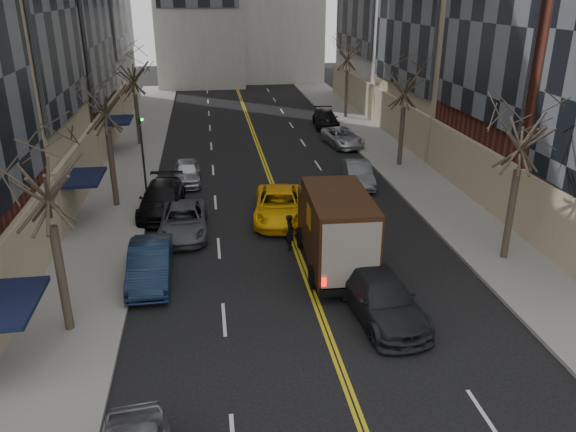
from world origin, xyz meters
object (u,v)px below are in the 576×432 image
(ups_truck, at_px, (335,229))
(pedestrian, at_px, (290,232))
(observer_sedan, at_px, (381,297))
(taxi, at_px, (279,205))

(ups_truck, bearing_deg, pedestrian, 130.61)
(observer_sedan, distance_m, pedestrian, 6.46)
(ups_truck, distance_m, observer_sedan, 4.19)
(ups_truck, distance_m, pedestrian, 2.72)
(ups_truck, bearing_deg, observer_sedan, -76.70)
(ups_truck, xyz_separation_m, pedestrian, (-1.60, 2.01, -0.91))
(taxi, distance_m, pedestrian, 3.64)
(ups_truck, height_order, pedestrian, ups_truck)
(observer_sedan, xyz_separation_m, taxi, (-2.43, 9.64, -0.02))
(ups_truck, height_order, taxi, ups_truck)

